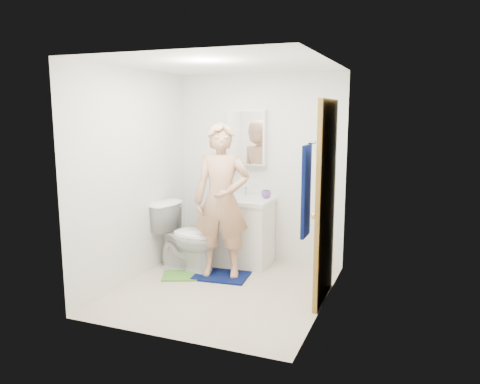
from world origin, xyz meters
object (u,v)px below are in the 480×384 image
(medicine_cabinet, at_px, (247,137))
(towel, at_px, (306,191))
(vanity_cabinet, at_px, (241,233))
(toothbrush_cup, at_px, (266,194))
(toilet, at_px, (187,237))
(man, at_px, (222,201))
(soap_dispenser, at_px, (218,189))

(medicine_cabinet, xyz_separation_m, towel, (1.18, -1.71, -0.35))
(vanity_cabinet, bearing_deg, toothbrush_cup, 22.15)
(towel, distance_m, toilet, 2.16)
(toilet, height_order, toothbrush_cup, toothbrush_cup)
(towel, xyz_separation_m, toothbrush_cup, (-0.88, 1.61, -0.35))
(toothbrush_cup, bearing_deg, man, -116.19)
(toilet, bearing_deg, man, -89.93)
(toilet, xyz_separation_m, soap_dispenser, (0.23, 0.43, 0.54))
(towel, bearing_deg, soap_dispenser, 135.42)
(toilet, distance_m, toothbrush_cup, 1.12)
(toilet, bearing_deg, towel, -112.32)
(towel, height_order, toothbrush_cup, towel)
(soap_dispenser, bearing_deg, toilet, -117.86)
(toothbrush_cup, bearing_deg, towel, -61.13)
(soap_dispenser, relative_size, man, 0.12)
(vanity_cabinet, distance_m, toothbrush_cup, 0.59)
(vanity_cabinet, distance_m, soap_dispenser, 0.63)
(towel, height_order, soap_dispenser, towel)
(medicine_cabinet, height_order, toothbrush_cup, medicine_cabinet)
(medicine_cabinet, bearing_deg, vanity_cabinet, -90.00)
(vanity_cabinet, relative_size, medicine_cabinet, 1.14)
(medicine_cabinet, xyz_separation_m, man, (-0.03, -0.76, -0.69))
(towel, xyz_separation_m, toilet, (-1.71, 1.02, -0.83))
(vanity_cabinet, height_order, man, man)
(soap_dispenser, xyz_separation_m, toothbrush_cup, (0.60, 0.15, -0.06))
(vanity_cabinet, xyz_separation_m, medicine_cabinet, (0.00, 0.22, 1.20))
(vanity_cabinet, bearing_deg, towel, -51.53)
(soap_dispenser, bearing_deg, towel, -44.58)
(toilet, height_order, man, man)
(towel, xyz_separation_m, man, (-1.21, 0.95, -0.34))
(towel, bearing_deg, toilet, 149.09)
(soap_dispenser, bearing_deg, toothbrush_cup, 13.86)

